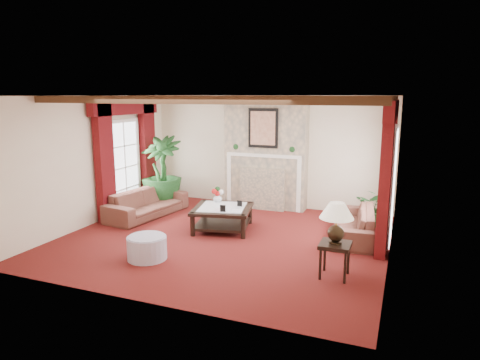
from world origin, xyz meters
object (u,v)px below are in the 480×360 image
at_px(coffee_table, 223,218).
at_px(side_table, 335,260).
at_px(sofa_right, 354,218).
at_px(potted_palm, 162,187).
at_px(sofa_left, 147,199).
at_px(ottoman, 147,248).

bearing_deg(coffee_table, side_table, -43.59).
bearing_deg(sofa_right, coffee_table, -84.43).
bearing_deg(potted_palm, sofa_right, -8.02).
height_order(potted_palm, side_table, potted_palm).
bearing_deg(side_table, coffee_table, 148.97).
bearing_deg(sofa_right, sofa_left, -92.88).
bearing_deg(coffee_table, potted_palm, 138.81).
distance_m(sofa_right, coffee_table, 2.60).
xyz_separation_m(potted_palm, ottoman, (1.59, -3.10, -0.29)).
height_order(sofa_right, ottoman, sofa_right).
bearing_deg(potted_palm, ottoman, -62.81).
distance_m(sofa_left, ottoman, 2.66).
height_order(side_table, ottoman, side_table).
xyz_separation_m(side_table, ottoman, (-3.05, -0.42, -0.07)).
bearing_deg(potted_palm, side_table, -29.94).
bearing_deg(sofa_left, ottoman, -138.33).
xyz_separation_m(sofa_right, coffee_table, (-2.55, -0.50, -0.14)).
bearing_deg(sofa_left, potted_palm, 16.99).
height_order(coffee_table, side_table, side_table).
distance_m(potted_palm, coffee_table, 2.44).
bearing_deg(sofa_right, potted_palm, -103.63).
bearing_deg(sofa_left, side_table, -103.36).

